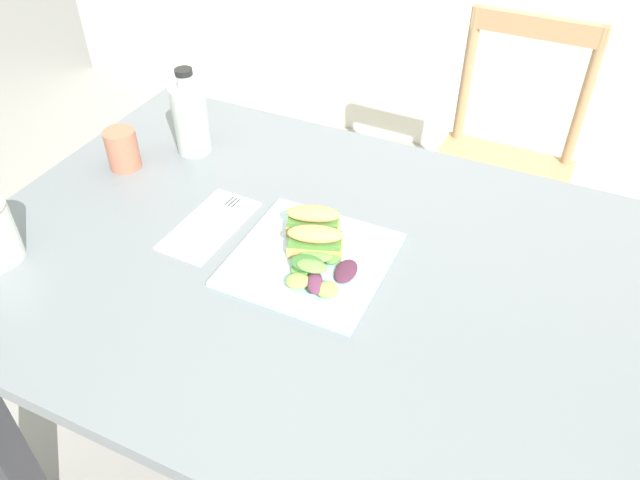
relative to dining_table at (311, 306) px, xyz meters
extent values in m
cube|color=slate|center=(0.00, 0.00, 0.11)|extent=(1.27, 0.89, 0.03)
cube|color=#2D2D33|center=(-0.57, 0.37, -0.26)|extent=(0.07, 0.07, 0.71)
cube|color=#2D2D33|center=(0.57, 0.37, -0.26)|extent=(0.07, 0.07, 0.71)
cylinder|color=tan|center=(0.02, 0.67, -0.40)|extent=(0.03, 0.03, 0.43)
cylinder|color=tan|center=(0.36, 0.67, -0.40)|extent=(0.03, 0.03, 0.43)
cylinder|color=tan|center=(0.03, 1.01, -0.40)|extent=(0.03, 0.03, 0.43)
cylinder|color=tan|center=(0.37, 1.01, -0.40)|extent=(0.03, 0.03, 0.43)
cube|color=tan|center=(0.20, 0.84, -0.18)|extent=(0.41, 0.41, 0.02)
cylinder|color=tan|center=(0.03, 1.02, 0.04)|extent=(0.03, 0.03, 0.42)
cylinder|color=tan|center=(0.37, 1.02, 0.04)|extent=(0.03, 0.03, 0.42)
cube|color=tan|center=(0.20, 1.02, 0.22)|extent=(0.36, 0.04, 0.06)
cube|color=silver|center=(0.00, -0.01, 0.13)|extent=(0.27, 0.27, 0.01)
cube|color=tan|center=(0.01, 0.01, 0.14)|extent=(0.11, 0.07, 0.02)
cube|color=#518438|center=(0.00, 0.01, 0.16)|extent=(0.10, 0.08, 0.01)
ellipsoid|color=tan|center=(0.01, 0.01, 0.18)|extent=(0.11, 0.07, 0.02)
cube|color=tan|center=(-0.02, 0.06, 0.14)|extent=(0.11, 0.07, 0.02)
cube|color=#518438|center=(-0.02, 0.07, 0.16)|extent=(0.10, 0.08, 0.01)
ellipsoid|color=tan|center=(-0.02, 0.06, 0.18)|extent=(0.11, 0.07, 0.02)
ellipsoid|color=#6B9E47|center=(0.01, -0.04, 0.14)|extent=(0.05, 0.05, 0.01)
ellipsoid|color=#6B9E47|center=(0.02, -0.02, 0.15)|extent=(0.07, 0.05, 0.01)
ellipsoid|color=#84A84C|center=(0.07, -0.08, 0.15)|extent=(0.04, 0.04, 0.02)
ellipsoid|color=#4C2338|center=(0.08, -0.02, 0.14)|extent=(0.04, 0.06, 0.01)
ellipsoid|color=#3D7033|center=(0.01, -0.05, 0.15)|extent=(0.05, 0.04, 0.02)
ellipsoid|color=#84A84C|center=(0.02, -0.08, 0.15)|extent=(0.05, 0.05, 0.01)
ellipsoid|color=#3D7033|center=(0.02, -0.04, 0.16)|extent=(0.06, 0.04, 0.01)
ellipsoid|color=#602D47|center=(0.05, -0.08, 0.15)|extent=(0.05, 0.06, 0.01)
ellipsoid|color=#518438|center=(0.04, 0.00, 0.14)|extent=(0.04, 0.05, 0.02)
ellipsoid|color=#6B9E47|center=(0.03, -0.05, 0.16)|extent=(0.06, 0.04, 0.01)
cube|color=silver|center=(-0.22, 0.00, 0.12)|extent=(0.11, 0.21, 0.00)
cube|color=silver|center=(-0.22, -0.02, 0.13)|extent=(0.02, 0.14, 0.00)
cube|color=silver|center=(-0.21, 0.07, 0.13)|extent=(0.03, 0.05, 0.00)
cube|color=#38383D|center=(-0.20, 0.08, 0.13)|extent=(0.00, 0.03, 0.00)
cube|color=#38383D|center=(-0.21, 0.08, 0.13)|extent=(0.00, 0.03, 0.00)
cube|color=#38383D|center=(-0.22, 0.08, 0.13)|extent=(0.00, 0.03, 0.00)
cylinder|color=#472819|center=(-0.39, 0.22, 0.18)|extent=(0.07, 0.07, 0.11)
cylinder|color=#B2BCB7|center=(-0.39, 0.22, 0.20)|extent=(0.07, 0.07, 0.15)
cylinder|color=#B2BCB7|center=(-0.39, 0.22, 0.29)|extent=(0.03, 0.03, 0.03)
cylinder|color=black|center=(-0.39, 0.22, 0.31)|extent=(0.04, 0.04, 0.01)
cylinder|color=#B2664C|center=(-0.49, 0.10, 0.17)|extent=(0.07, 0.07, 0.09)
camera|label=1|loc=(0.37, -0.75, 0.87)|focal=34.87mm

